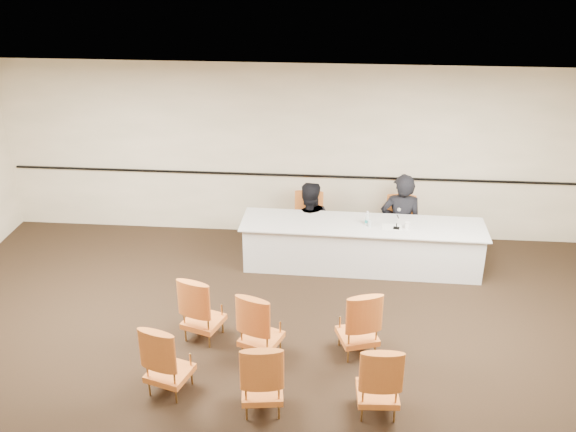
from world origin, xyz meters
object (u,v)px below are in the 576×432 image
object	(u,v)px
panelist_second	(308,229)
aud_chair_back_left	(168,357)
panelist_main	(400,227)
panelist_main_chair	(400,227)
drinking_glass	(370,224)
aud_chair_front_left	(203,307)
microphone	(397,220)
water_bottle	(367,218)
aud_chair_front_mid	(261,324)
panelist_second_chair	(308,222)
coffee_cup	(407,225)
aud_chair_front_right	(358,321)
aud_chair_back_right	(378,377)
aud_chair_back_mid	(262,375)
panel_table	(362,246)

from	to	relation	value
panelist_second	aud_chair_back_left	world-z (taller)	panelist_second
panelist_main	aud_chair_back_left	xyz separation A→B (m)	(-2.93, -3.72, 0.00)
panelist_second	panelist_main_chair	bearing A→B (deg)	165.63
drinking_glass	aud_chair_front_left	bearing A→B (deg)	-137.84
microphone	water_bottle	xyz separation A→B (m)	(-0.45, 0.10, -0.03)
aud_chair_front_mid	water_bottle	bearing A→B (deg)	81.09
microphone	drinking_glass	size ratio (longest dim) A/B	2.87
aud_chair_front_left	aud_chair_back_left	size ratio (longest dim) A/B	1.00
panelist_main_chair	aud_chair_back_left	distance (m)	4.73
panelist_second_chair	water_bottle	distance (m)	1.19
coffee_cup	aud_chair_front_mid	world-z (taller)	aud_chair_front_mid
aud_chair_front_left	aud_chair_back_left	bearing A→B (deg)	-80.81
aud_chair_front_mid	aud_chair_front_right	world-z (taller)	same
panelist_second_chair	aud_chair_back_right	world-z (taller)	same
panelist_main	aud_chair_back_mid	world-z (taller)	panelist_main
microphone	drinking_glass	distance (m)	0.42
panelist_second	aud_chair_front_left	xyz separation A→B (m)	(-1.23, -2.67, 0.12)
water_bottle	aud_chair_back_mid	world-z (taller)	water_bottle
panelist_main	aud_chair_back_left	world-z (taller)	panelist_main
panel_table	drinking_glass	bearing A→B (deg)	-36.25
panelist_main_chair	aud_chair_back_mid	distance (m)	4.34
panelist_main_chair	water_bottle	distance (m)	0.91
microphone	aud_chair_front_mid	xyz separation A→B (m)	(-1.82, -2.28, -0.43)
aud_chair_front_right	aud_chair_back_left	xyz separation A→B (m)	(-2.20, -0.92, 0.00)
aud_chair_front_mid	aud_chair_front_right	xyz separation A→B (m)	(1.22, 0.16, 0.00)
panelist_main	panelist_second	distance (m)	1.53
aud_chair_back_left	panelist_main_chair	bearing A→B (deg)	68.95
panel_table	microphone	world-z (taller)	microphone
panelist_main	coffee_cup	bearing A→B (deg)	94.38
aud_chair_front_mid	drinking_glass	bearing A→B (deg)	79.70
water_bottle	aud_chair_front_left	xyz separation A→B (m)	(-2.18, -2.07, -0.40)
coffee_cup	aud_chair_back_left	world-z (taller)	aud_chair_back_left
panel_table	microphone	size ratio (longest dim) A/B	13.23
panelist_second_chair	aud_chair_back_mid	xyz separation A→B (m)	(-0.29, -3.97, 0.00)
aud_chair_front_mid	aud_chair_back_left	xyz separation A→B (m)	(-0.99, -0.76, 0.00)
drinking_glass	microphone	bearing A→B (deg)	-5.80
aud_chair_back_left	aud_chair_front_right	bearing A→B (deg)	40.02
microphone	aud_chair_back_mid	xyz separation A→B (m)	(-1.68, -3.27, -0.43)
panelist_main	water_bottle	bearing A→B (deg)	46.40
aud_chair_back_right	drinking_glass	bearing A→B (deg)	87.21
panel_table	water_bottle	world-z (taller)	water_bottle
panelist_second	aud_chair_front_left	distance (m)	2.94
panelist_main_chair	drinking_glass	distance (m)	0.89
panelist_main_chair	aud_chair_front_right	bearing A→B (deg)	-103.49
aud_chair_front_right	aud_chair_back_left	world-z (taller)	same
microphone	aud_chair_back_right	distance (m)	3.25
panelist_second	drinking_glass	bearing A→B (deg)	133.11
aud_chair_front_left	panelist_main_chair	bearing A→B (deg)	62.34
panelist_second_chair	aud_chair_front_right	world-z (taller)	same
panelist_second_chair	panelist_main	bearing A→B (deg)	-0.00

